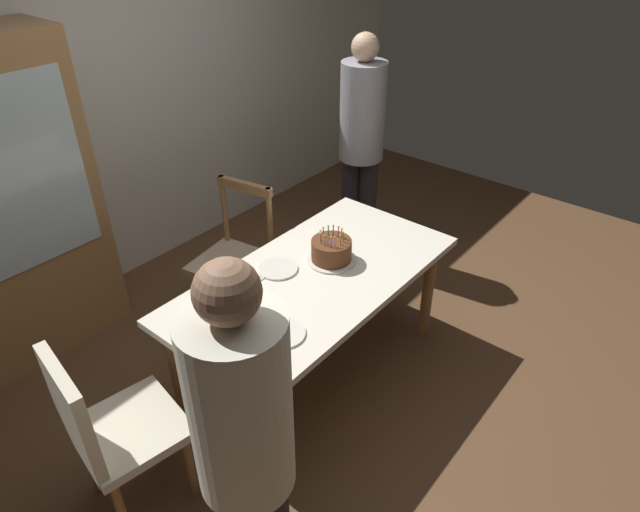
% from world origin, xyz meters
% --- Properties ---
extents(ground, '(6.40, 6.40, 0.00)m').
position_xyz_m(ground, '(0.00, 0.00, 0.00)').
color(ground, brown).
extents(back_wall, '(6.40, 0.10, 2.60)m').
position_xyz_m(back_wall, '(0.00, 1.85, 1.30)').
color(back_wall, beige).
rests_on(back_wall, ground).
extents(dining_table, '(1.67, 0.84, 0.73)m').
position_xyz_m(dining_table, '(0.00, 0.00, 0.64)').
color(dining_table, silver).
rests_on(dining_table, ground).
extents(birthday_cake, '(0.28, 0.28, 0.20)m').
position_xyz_m(birthday_cake, '(0.17, 0.02, 0.79)').
color(birthday_cake, silver).
rests_on(birthday_cake, dining_table).
extents(plate_near_celebrant, '(0.22, 0.22, 0.01)m').
position_xyz_m(plate_near_celebrant, '(-0.46, -0.19, 0.73)').
color(plate_near_celebrant, silver).
rests_on(plate_near_celebrant, dining_table).
extents(plate_far_side, '(0.22, 0.22, 0.01)m').
position_xyz_m(plate_far_side, '(-0.08, 0.19, 0.73)').
color(plate_far_side, silver).
rests_on(plate_far_side, dining_table).
extents(fork_near_celebrant, '(0.18, 0.03, 0.01)m').
position_xyz_m(fork_near_celebrant, '(-0.62, -0.17, 0.73)').
color(fork_near_celebrant, silver).
rests_on(fork_near_celebrant, dining_table).
extents(fork_far_side, '(0.18, 0.02, 0.01)m').
position_xyz_m(fork_far_side, '(-0.24, 0.19, 0.73)').
color(fork_far_side, silver).
rests_on(fork_far_side, dining_table).
extents(chair_spindle_back, '(0.51, 0.51, 0.95)m').
position_xyz_m(chair_spindle_back, '(0.08, 0.75, 0.46)').
color(chair_spindle_back, tan).
rests_on(chair_spindle_back, ground).
extents(chair_upholstered, '(0.51, 0.51, 0.95)m').
position_xyz_m(chair_upholstered, '(-1.22, 0.14, 0.53)').
color(chair_upholstered, beige).
rests_on(chair_upholstered, ground).
extents(person_celebrant, '(0.32, 0.32, 1.69)m').
position_xyz_m(person_celebrant, '(-1.13, -0.66, 0.96)').
color(person_celebrant, '#262328').
rests_on(person_celebrant, ground).
extents(person_guest, '(0.32, 0.32, 1.70)m').
position_xyz_m(person_guest, '(1.26, 0.60, 0.97)').
color(person_guest, '#262328').
rests_on(person_guest, ground).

